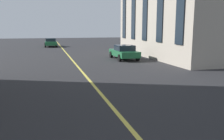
% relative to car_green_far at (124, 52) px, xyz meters
% --- Properties ---
extents(lane_centre_line, '(80.00, 0.16, 0.01)m').
position_rel_car_green_far_xyz_m(lane_centre_line, '(-5.91, 4.90, -0.70)').
color(lane_centre_line, '#D8C64C').
rests_on(lane_centre_line, ground_plane).
extents(car_green_far, '(4.40, 1.95, 1.37)m').
position_rel_car_green_far_xyz_m(car_green_far, '(0.00, 0.00, 0.00)').
color(car_green_far, '#1E6038').
rests_on(car_green_far, ground_plane).
extents(car_green_trailing, '(4.40, 1.95, 1.37)m').
position_rel_car_green_far_xyz_m(car_green_trailing, '(18.38, 6.47, 0.00)').
color(car_green_trailing, '#1E6038').
rests_on(car_green_trailing, ground_plane).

